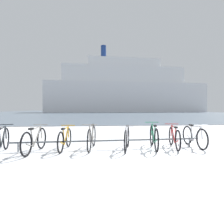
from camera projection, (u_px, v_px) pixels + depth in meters
The scene contains 11 objects.
ground at pixel (102, 113), 58.30m from camera, with size 80.00×132.00×0.08m.
bike_rack at pixel (109, 141), 6.13m from camera, with size 6.08×0.39×0.31m.
bicycle_0 at pixel (2, 141), 5.61m from camera, with size 0.50×1.72×0.81m.
bicycle_1 at pixel (35, 140), 5.69m from camera, with size 0.46×1.72×0.80m.
bicycle_2 at pixel (65, 139), 6.05m from camera, with size 0.46×1.60×0.75m.
bicycle_3 at pixel (92, 137), 6.13m from camera, with size 0.46×1.71×0.84m.
bicycle_4 at pixel (127, 138), 6.06m from camera, with size 0.55×1.65×0.80m.
bicycle_5 at pixel (154, 137), 6.25m from camera, with size 0.46×1.74×0.84m.
bicycle_6 at pixel (174, 137), 6.34m from camera, with size 0.48×1.65×0.77m.
bicycle_7 at pixel (194, 136), 6.50m from camera, with size 0.46×1.64×0.79m.
ferry_ship at pixel (126, 90), 68.38m from camera, with size 56.18×13.59×23.16m.
Camera 1 is at (-1.94, -4.44, 1.30)m, focal length 30.90 mm.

